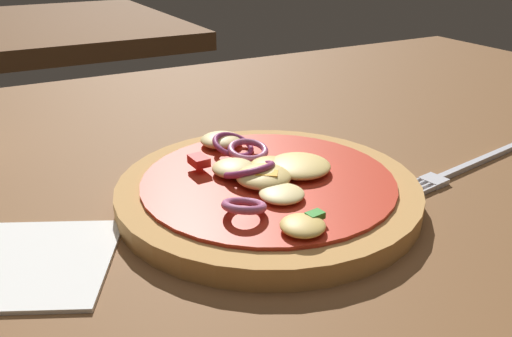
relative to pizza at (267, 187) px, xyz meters
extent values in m
cube|color=brown|center=(0.03, -0.01, -0.03)|extent=(1.26, 0.95, 0.04)
cylinder|color=tan|center=(0.00, 0.00, 0.00)|extent=(0.24, 0.24, 0.02)
cylinder|color=red|center=(0.00, 0.00, 0.01)|extent=(0.20, 0.20, 0.00)
ellipsoid|color=#F4DB8E|center=(0.00, 0.08, 0.01)|extent=(0.04, 0.04, 0.01)
ellipsoid|color=#E5BC60|center=(0.01, 0.01, 0.01)|extent=(0.03, 0.03, 0.01)
ellipsoid|color=#E5BC60|center=(-0.02, -0.08, 0.01)|extent=(0.03, 0.03, 0.01)
ellipsoid|color=#F4DB8E|center=(-0.01, -0.04, 0.01)|extent=(0.03, 0.03, 0.01)
ellipsoid|color=#F4DB8E|center=(-0.02, 0.02, 0.01)|extent=(0.03, 0.03, 0.01)
ellipsoid|color=#EFCC72|center=(0.03, 0.00, 0.01)|extent=(0.05, 0.05, 0.01)
ellipsoid|color=#EFCC72|center=(-0.01, -0.01, 0.01)|extent=(0.04, 0.04, 0.01)
torus|color=#B25984|center=(-0.04, -0.04, 0.02)|extent=(0.04, 0.04, 0.01)
torus|color=#B25984|center=(0.01, 0.04, 0.02)|extent=(0.04, 0.04, 0.01)
torus|color=#93386B|center=(-0.01, 0.01, 0.01)|extent=(0.05, 0.05, 0.02)
torus|color=#93386B|center=(0.00, 0.06, 0.01)|extent=(0.05, 0.05, 0.02)
cube|color=#2D8C28|center=(-0.01, -0.08, 0.01)|extent=(0.01, 0.01, 0.00)
cube|color=orange|center=(-0.01, -0.01, 0.02)|extent=(0.02, 0.02, 0.01)
cube|color=red|center=(-0.04, 0.04, 0.02)|extent=(0.01, 0.02, 0.01)
cube|color=silver|center=(0.21, -0.03, -0.01)|extent=(0.12, 0.02, 0.01)
cube|color=silver|center=(0.14, -0.04, -0.01)|extent=(0.02, 0.02, 0.01)
cube|color=silver|center=(0.11, -0.04, -0.01)|extent=(0.03, 0.01, 0.00)
cube|color=silver|center=(0.11, -0.04, -0.01)|extent=(0.03, 0.01, 0.00)
cube|color=silver|center=(0.12, -0.05, -0.01)|extent=(0.03, 0.01, 0.00)
cube|color=silver|center=(0.12, -0.05, -0.01)|extent=(0.03, 0.01, 0.00)
cube|color=white|center=(-0.19, 0.00, -0.01)|extent=(0.16, 0.14, 0.00)
cube|color=brown|center=(-0.01, 1.06, -0.03)|extent=(0.60, 0.68, 0.04)
camera|label=1|loc=(-0.19, -0.32, 0.18)|focal=37.15mm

